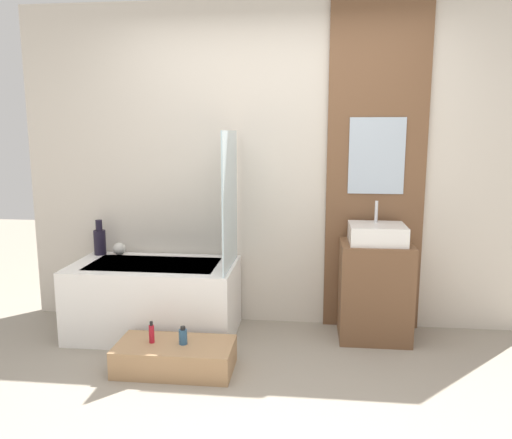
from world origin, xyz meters
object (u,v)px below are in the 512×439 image
(vase_round_light, at_px, (119,249))
(bottle_soap_secondary, at_px, (183,336))
(sink, at_px, (377,234))
(vase_tall_dark, at_px, (100,240))
(wooden_step_bench, at_px, (175,357))
(bathtub, at_px, (155,299))
(bottle_soap_primary, at_px, (152,333))

(vase_round_light, height_order, bottle_soap_secondary, vase_round_light)
(sink, distance_m, bottle_soap_secondary, 1.62)
(vase_tall_dark, distance_m, vase_round_light, 0.18)
(wooden_step_bench, bearing_deg, vase_tall_dark, 135.65)
(vase_round_light, xyz_separation_m, bottle_soap_secondary, (0.75, -0.84, -0.38))
(bathtub, xyz_separation_m, vase_tall_dark, (-0.54, 0.25, 0.40))
(bottle_soap_secondary, bearing_deg, vase_tall_dark, 137.54)
(sink, distance_m, vase_tall_dark, 2.26)
(sink, bearing_deg, vase_tall_dark, 176.52)
(vase_tall_dark, height_order, bottle_soap_secondary, vase_tall_dark)
(wooden_step_bench, xyz_separation_m, vase_tall_dark, (-0.86, 0.84, 0.60))
(bathtub, distance_m, bottle_soap_secondary, 0.71)
(wooden_step_bench, distance_m, vase_tall_dark, 1.34)
(bathtub, relative_size, wooden_step_bench, 1.63)
(bottle_soap_primary, bearing_deg, vase_tall_dark, 129.92)
(bathtub, height_order, vase_tall_dark, vase_tall_dark)
(vase_tall_dark, xyz_separation_m, bottle_soap_primary, (0.70, -0.84, -0.44))
(sink, distance_m, bottle_soap_primary, 1.79)
(vase_tall_dark, bearing_deg, bathtub, -24.69)
(bathtub, height_order, vase_round_light, vase_round_light)
(bottle_soap_primary, xyz_separation_m, bottle_soap_secondary, (0.22, -0.00, -0.01))
(wooden_step_bench, relative_size, sink, 1.88)
(bathtub, xyz_separation_m, sink, (1.71, 0.11, 0.54))
(vase_round_light, relative_size, bottle_soap_primary, 0.70)
(bottle_soap_primary, bearing_deg, sink, 24.47)
(wooden_step_bench, height_order, bottle_soap_primary, bottle_soap_primary)
(vase_tall_dark, distance_m, bottle_soap_primary, 1.18)
(wooden_step_bench, height_order, vase_tall_dark, vase_tall_dark)
(bathtub, relative_size, bottle_soap_primary, 8.62)
(sink, xyz_separation_m, bottle_soap_primary, (-1.55, -0.70, -0.57))
(vase_round_light, relative_size, bottle_soap_secondary, 0.85)
(bathtub, distance_m, vase_round_light, 0.56)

